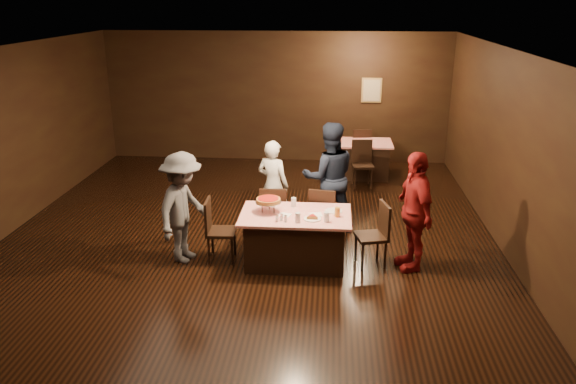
% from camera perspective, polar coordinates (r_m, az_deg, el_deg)
% --- Properties ---
extents(room, '(10.00, 10.04, 3.02)m').
position_cam_1_polar(room, '(8.30, -4.66, 8.03)').
color(room, black).
rests_on(room, ground).
extents(main_table, '(1.60, 1.00, 0.77)m').
position_cam_1_polar(main_table, '(8.27, 0.76, -4.74)').
color(main_table, '#AF100B').
rests_on(main_table, ground).
extents(back_table, '(1.30, 0.90, 0.77)m').
position_cam_1_polar(back_table, '(12.32, 7.42, 3.32)').
color(back_table, red).
rests_on(back_table, ground).
extents(chair_far_left, '(0.44, 0.44, 0.95)m').
position_cam_1_polar(chair_far_left, '(8.95, -1.47, -2.17)').
color(chair_far_left, black).
rests_on(chair_far_left, ground).
extents(chair_far_right, '(0.49, 0.49, 0.95)m').
position_cam_1_polar(chair_far_right, '(8.91, 3.66, -2.32)').
color(chair_far_right, black).
rests_on(chair_far_right, ground).
extents(chair_end_left, '(0.44, 0.44, 0.95)m').
position_cam_1_polar(chair_end_left, '(8.37, -6.79, -3.90)').
color(chair_end_left, black).
rests_on(chair_end_left, ground).
extents(chair_end_right, '(0.51, 0.51, 0.95)m').
position_cam_1_polar(chair_end_right, '(8.24, 8.45, -4.37)').
color(chair_end_right, black).
rests_on(chair_end_right, ground).
extents(chair_back_near, '(0.46, 0.46, 0.95)m').
position_cam_1_polar(chair_back_near, '(11.63, 7.59, 2.79)').
color(chair_back_near, black).
rests_on(chair_back_near, ground).
extents(chair_back_far, '(0.47, 0.47, 0.95)m').
position_cam_1_polar(chair_back_far, '(12.88, 7.33, 4.44)').
color(chair_back_far, black).
rests_on(chair_back_far, ground).
extents(diner_white_jacket, '(0.66, 0.56, 1.53)m').
position_cam_1_polar(diner_white_jacket, '(9.35, -1.53, 0.70)').
color(diner_white_jacket, silver).
rests_on(diner_white_jacket, ground).
extents(diner_navy_hoodie, '(1.01, 0.85, 1.85)m').
position_cam_1_polar(diner_navy_hoodie, '(9.28, 4.19, 1.51)').
color(diner_navy_hoodie, black).
rests_on(diner_navy_hoodie, ground).
extents(diner_grey_knit, '(0.89, 1.20, 1.66)m').
position_cam_1_polar(diner_grey_knit, '(8.33, -10.63, -1.58)').
color(diner_grey_knit, '#4C4C50').
rests_on(diner_grey_knit, ground).
extents(diner_red_shirt, '(0.67, 1.10, 1.75)m').
position_cam_1_polar(diner_red_shirt, '(8.14, 12.69, -1.91)').
color(diner_red_shirt, maroon).
rests_on(diner_red_shirt, ground).
extents(pizza_stand, '(0.38, 0.38, 0.22)m').
position_cam_1_polar(pizza_stand, '(8.13, -2.01, -0.86)').
color(pizza_stand, black).
rests_on(pizza_stand, main_table).
extents(plate_with_slice, '(0.25, 0.25, 0.06)m').
position_cam_1_polar(plate_with_slice, '(7.93, 2.50, -2.62)').
color(plate_with_slice, white).
rests_on(plate_with_slice, main_table).
extents(plate_empty, '(0.25, 0.25, 0.01)m').
position_cam_1_polar(plate_empty, '(8.24, 4.67, -1.93)').
color(plate_empty, white).
rests_on(plate_empty, main_table).
extents(glass_front_left, '(0.08, 0.08, 0.14)m').
position_cam_1_polar(glass_front_left, '(7.81, 1.00, -2.60)').
color(glass_front_left, silver).
rests_on(glass_front_left, main_table).
extents(glass_front_right, '(0.08, 0.08, 0.14)m').
position_cam_1_polar(glass_front_right, '(7.84, 3.94, -2.55)').
color(glass_front_right, silver).
rests_on(glass_front_right, main_table).
extents(glass_amber, '(0.08, 0.08, 0.14)m').
position_cam_1_polar(glass_amber, '(8.03, 5.03, -2.04)').
color(glass_amber, '#BF7F26').
rests_on(glass_amber, main_table).
extents(glass_back, '(0.08, 0.08, 0.14)m').
position_cam_1_polar(glass_back, '(8.37, 0.57, -1.05)').
color(glass_back, silver).
rests_on(glass_back, main_table).
extents(condiments, '(0.17, 0.10, 0.09)m').
position_cam_1_polar(condiments, '(7.85, -0.67, -2.65)').
color(condiments, silver).
rests_on(condiments, main_table).
extents(napkin_center, '(0.19, 0.19, 0.01)m').
position_cam_1_polar(napkin_center, '(8.10, 2.90, -2.30)').
color(napkin_center, white).
rests_on(napkin_center, main_table).
extents(napkin_left, '(0.21, 0.21, 0.01)m').
position_cam_1_polar(napkin_left, '(8.08, -0.31, -2.34)').
color(napkin_left, white).
rests_on(napkin_left, main_table).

